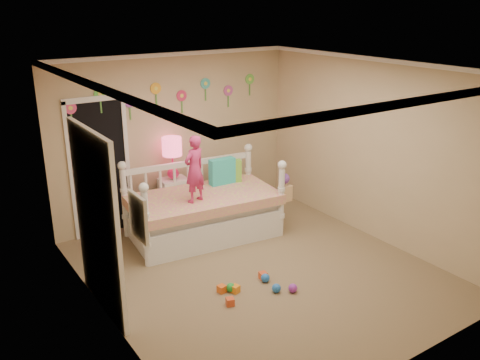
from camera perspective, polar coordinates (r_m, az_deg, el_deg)
floor at (r=6.79m, az=2.16°, el=-9.96°), size 4.00×4.50×0.01m
ceiling at (r=5.96m, az=2.48°, el=12.39°), size 4.00×4.50×0.01m
back_wall at (r=8.10m, az=-7.14°, el=4.75°), size 4.00×0.01×2.60m
left_wall at (r=5.39m, az=-15.15°, el=-3.37°), size 0.01×4.50×2.60m
right_wall at (r=7.56m, az=14.66°, el=3.20°), size 0.01×4.50×2.60m
crown_molding at (r=5.97m, az=2.47°, el=12.10°), size 4.00×4.50×0.06m
daybed at (r=7.50m, az=-4.13°, el=-2.07°), size 2.29×1.41×1.18m
pillow_turquoise at (r=7.83m, az=-2.00°, el=0.97°), size 0.41×0.16×0.40m
pillow_lime at (r=7.93m, az=-1.20°, el=1.00°), size 0.39×0.26×0.35m
child at (r=7.07m, az=-5.09°, el=1.22°), size 0.40×0.32×0.95m
nightstand at (r=8.13m, az=-7.32°, el=-2.22°), size 0.44×0.35×0.71m
table_lamp at (r=7.88m, az=-7.56°, el=3.14°), size 0.30×0.30×0.66m
closet_doorway at (r=7.71m, az=-15.30°, el=1.38°), size 0.90×0.04×2.07m
flower_decals at (r=7.92m, az=-7.88°, el=9.12°), size 3.40×0.02×0.50m
mirror_closet at (r=5.77m, az=-15.56°, el=-4.61°), size 0.07×1.30×2.10m
wall_picture at (r=4.52m, az=-11.25°, el=-4.09°), size 0.05×0.34×0.42m
hanging_bag at (r=7.53m, az=4.99°, el=-0.96°), size 0.20×0.16×0.36m
toy_scatter at (r=6.10m, az=3.17°, el=-13.08°), size 1.03×1.43×0.11m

